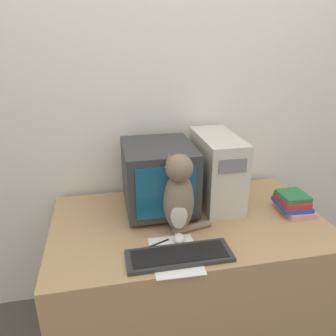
{
  "coord_description": "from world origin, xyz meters",
  "views": [
    {
      "loc": [
        -0.41,
        -1.03,
        1.68
      ],
      "look_at": [
        -0.1,
        0.46,
        1.06
      ],
      "focal_mm": 35.0,
      "sensor_mm": 36.0,
      "label": 1
    }
  ],
  "objects_px": {
    "computer_tower": "(216,170)",
    "cat": "(179,197)",
    "pen": "(155,245)",
    "crt_monitor": "(159,177)",
    "keyboard": "(179,256)",
    "book_stack": "(293,203)"
  },
  "relations": [
    {
      "from": "keyboard",
      "to": "book_stack",
      "type": "relative_size",
      "value": 2.22
    },
    {
      "from": "pen",
      "to": "crt_monitor",
      "type": "bearing_deg",
      "value": 77.1
    },
    {
      "from": "crt_monitor",
      "to": "computer_tower",
      "type": "xyz_separation_m",
      "value": [
        0.33,
        0.01,
        0.01
      ]
    },
    {
      "from": "crt_monitor",
      "to": "pen",
      "type": "relative_size",
      "value": 3.08
    },
    {
      "from": "pen",
      "to": "computer_tower",
      "type": "bearing_deg",
      "value": 41.08
    },
    {
      "from": "book_stack",
      "to": "crt_monitor",
      "type": "bearing_deg",
      "value": 165.5
    },
    {
      "from": "book_stack",
      "to": "pen",
      "type": "bearing_deg",
      "value": -168.3
    },
    {
      "from": "computer_tower",
      "to": "keyboard",
      "type": "relative_size",
      "value": 0.95
    },
    {
      "from": "computer_tower",
      "to": "book_stack",
      "type": "xyz_separation_m",
      "value": [
        0.38,
        -0.2,
        -0.15
      ]
    },
    {
      "from": "pen",
      "to": "keyboard",
      "type": "bearing_deg",
      "value": -50.89
    },
    {
      "from": "keyboard",
      "to": "pen",
      "type": "xyz_separation_m",
      "value": [
        -0.09,
        0.11,
        -0.01
      ]
    },
    {
      "from": "book_stack",
      "to": "pen",
      "type": "height_order",
      "value": "book_stack"
    },
    {
      "from": "crt_monitor",
      "to": "keyboard",
      "type": "distance_m",
      "value": 0.49
    },
    {
      "from": "crt_monitor",
      "to": "pen",
      "type": "bearing_deg",
      "value": -102.9
    },
    {
      "from": "computer_tower",
      "to": "keyboard",
      "type": "height_order",
      "value": "computer_tower"
    },
    {
      "from": "keyboard",
      "to": "cat",
      "type": "height_order",
      "value": "cat"
    },
    {
      "from": "cat",
      "to": "keyboard",
      "type": "bearing_deg",
      "value": -90.98
    },
    {
      "from": "cat",
      "to": "pen",
      "type": "bearing_deg",
      "value": -129.78
    },
    {
      "from": "crt_monitor",
      "to": "cat",
      "type": "distance_m",
      "value": 0.25
    },
    {
      "from": "book_stack",
      "to": "pen",
      "type": "distance_m",
      "value": 0.81
    },
    {
      "from": "computer_tower",
      "to": "cat",
      "type": "bearing_deg",
      "value": -137.82
    },
    {
      "from": "cat",
      "to": "computer_tower",
      "type": "bearing_deg",
      "value": 53.68
    }
  ]
}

